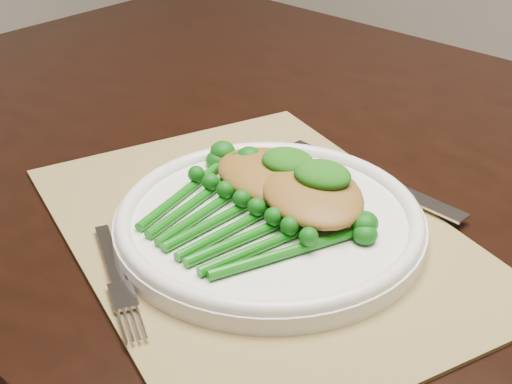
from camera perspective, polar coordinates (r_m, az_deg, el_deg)
The scene contains 9 objects.
placemat at distance 0.70m, azimuth 0.28°, elevation -3.26°, with size 0.46×0.34×0.00m, color #947D4B.
dinner_plate at distance 0.69m, azimuth 1.09°, elevation -2.25°, with size 0.30×0.30×0.03m.
knife at distance 0.80m, azimuth 8.00°, elevation 1.63°, with size 0.23×0.07×0.01m.
fork at distance 0.63m, azimuth -10.84°, elevation -7.43°, with size 0.15×0.12×0.01m.
chicken_fillet_left at distance 0.72m, azimuth 1.78°, elevation 1.20°, with size 0.14×0.10×0.03m, color olive.
chicken_fillet_right at distance 0.69m, azimuth 4.42°, elevation 0.06°, with size 0.14×0.09×0.03m, color olive.
pesto_dollop_left at distance 0.72m, azimuth 2.57°, elevation 2.50°, with size 0.06×0.05×0.02m, color #0E490A.
pesto_dollop_right at distance 0.68m, azimuth 5.34°, elevation 1.39°, with size 0.06×0.05×0.02m, color #0E490A.
broccolini_bundle at distance 0.67m, azimuth -1.94°, elevation -2.28°, with size 0.21×0.22×0.04m.
Camera 1 is at (0.13, -0.69, 1.14)m, focal length 50.00 mm.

